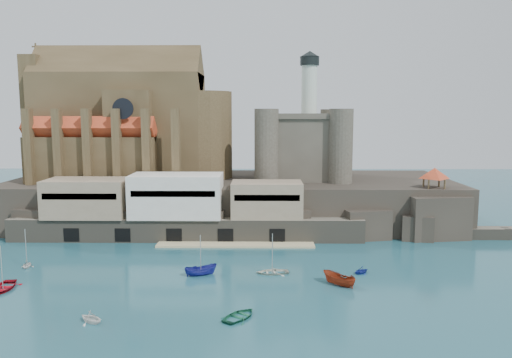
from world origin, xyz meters
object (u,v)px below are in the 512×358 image
object	(u,v)px
castle_keep	(301,142)
boat_2	(201,275)
church	(129,126)
pavilion	(434,175)
boat_0	(3,289)
boat_1	(91,322)

from	to	relation	value
castle_keep	boat_2	distance (m)	48.36
church	pavilion	size ratio (longest dim) A/B	7.34
castle_keep	boat_2	size ratio (longest dim) A/B	5.72
church	boat_2	bearing A→B (deg)	-62.46
boat_2	pavilion	bearing A→B (deg)	-79.16
church	boat_0	xyz separation A→B (m)	(-5.98, -48.16, -22.13)
pavilion	boat_2	size ratio (longest dim) A/B	1.25
boat_0	church	bearing A→B (deg)	76.66
castle_keep	pavilion	xyz separation A→B (m)	(25.92, -15.08, -5.59)
pavilion	boat_0	xyz separation A→B (m)	(-72.11, -32.31, -12.73)
pavilion	boat_1	size ratio (longest dim) A/B	1.89
boat_2	boat_1	bearing A→B (deg)	128.88
pavilion	boat_2	distance (m)	52.90
pavilion	boat_2	world-z (taller)	pavilion
pavilion	castle_keep	bearing A→B (deg)	149.82
boat_0	boat_2	world-z (taller)	boat_0
boat_0	boat_2	size ratio (longest dim) A/B	1.18
castle_keep	pavilion	size ratio (longest dim) A/B	4.58
church	boat_0	bearing A→B (deg)	-97.08
church	boat_2	size ratio (longest dim) A/B	9.17
castle_keep	church	bearing A→B (deg)	178.89
boat_0	boat_1	xyz separation A→B (m)	(16.50, -11.14, 0.00)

